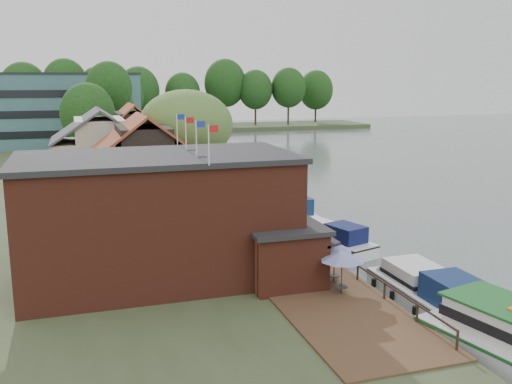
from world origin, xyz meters
TOP-DOWN VIEW (x-y plane):
  - ground at (0.00, 0.00)m, footprint 260.00×260.00m
  - quay_deck at (-8.00, 10.00)m, footprint 6.00×50.00m
  - quay_rail at (-5.30, 10.50)m, footprint 0.20×49.00m
  - pub at (-14.00, -1.00)m, footprint 20.00×11.00m
  - hotel_block at (-22.00, 70.00)m, footprint 25.40×12.40m
  - cottage_a at (-15.00, 14.00)m, footprint 8.60×7.60m
  - cottage_b at (-18.00, 24.00)m, footprint 9.60×8.60m
  - cottage_c at (-14.00, 33.00)m, footprint 7.60×7.60m
  - willow at (-10.50, 19.00)m, footprint 8.60×8.60m
  - umbrella_0 at (-7.12, -6.62)m, footprint 2.36×2.36m
  - umbrella_1 at (-6.74, -4.89)m, footprint 1.97×1.97m
  - umbrella_2 at (-7.29, -0.82)m, footprint 2.23×2.23m
  - umbrella_3 at (-6.51, 2.93)m, footprint 2.03×2.03m
  - umbrella_4 at (-7.50, 4.20)m, footprint 2.22×2.22m
  - umbrella_5 at (-7.45, 8.24)m, footprint 2.14×2.14m
  - umbrella_6 at (-7.16, 10.07)m, footprint 2.28×2.28m
  - cruiser_0 at (-2.36, -7.90)m, footprint 3.36×10.36m
  - cruiser_1 at (-2.71, 4.32)m, footprint 5.42×9.43m
  - cruiser_2 at (-2.72, 13.38)m, footprint 3.34×10.30m
  - cruiser_3 at (-3.14, 24.89)m, footprint 6.39×11.09m
  - swan at (-4.50, -13.71)m, footprint 0.44×0.44m
  - bank_tree_0 at (-18.57, 42.39)m, footprint 6.78×6.78m
  - bank_tree_1 at (-15.39, 49.49)m, footprint 6.31×6.31m
  - bank_tree_2 at (-15.47, 57.66)m, footprint 8.45×8.45m
  - bank_tree_3 at (-10.97, 79.95)m, footprint 7.74×7.74m
  - bank_tree_4 at (-18.80, 85.59)m, footprint 6.52×6.52m
  - bank_tree_5 at (-15.10, 95.59)m, footprint 7.58×7.58m

SIDE VIEW (x-z plane):
  - ground at x=0.00m, z-range 0.00..0.00m
  - swan at x=-4.50m, z-range 0.00..0.44m
  - quay_deck at x=-8.00m, z-range 1.00..1.10m
  - cruiser_1 at x=-2.71m, z-range 0.00..2.14m
  - cruiser_2 at x=-2.72m, z-range 0.00..2.51m
  - cruiser_0 at x=-2.36m, z-range 0.00..2.53m
  - cruiser_3 at x=-3.14m, z-range 0.00..2.59m
  - quay_rail at x=-5.30m, z-range 1.00..2.00m
  - umbrella_0 at x=-7.12m, z-range 1.10..3.48m
  - umbrella_1 at x=-6.74m, z-range 1.10..3.48m
  - umbrella_2 at x=-7.29m, z-range 1.10..3.48m
  - umbrella_3 at x=-6.51m, z-range 1.10..3.48m
  - umbrella_4 at x=-7.50m, z-range 1.10..3.48m
  - umbrella_5 at x=-7.45m, z-range 1.10..3.48m
  - umbrella_6 at x=-7.16m, z-range 1.10..3.48m
  - pub at x=-14.00m, z-range 1.00..8.30m
  - cottage_a at x=-15.00m, z-range 1.00..9.50m
  - cottage_b at x=-18.00m, z-range 1.00..9.50m
  - cottage_c at x=-14.00m, z-range 1.00..9.50m
  - willow at x=-10.50m, z-range 1.00..11.43m
  - bank_tree_0 at x=-18.57m, z-range 1.00..11.86m
  - bank_tree_2 at x=-15.47m, z-range 1.00..12.54m
  - bank_tree_4 at x=-18.80m, z-range 1.00..12.61m
  - hotel_block at x=-22.00m, z-range 1.00..13.30m
  - bank_tree_3 at x=-10.97m, z-range 1.00..13.37m
  - bank_tree_1 at x=-15.39m, z-range 1.00..14.68m
  - bank_tree_5 at x=-15.10m, z-range 1.00..14.73m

